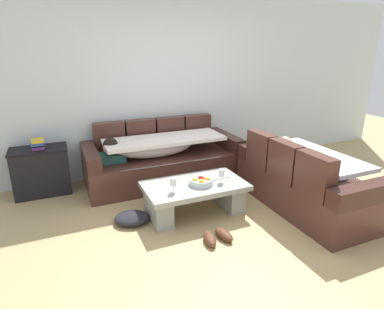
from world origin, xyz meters
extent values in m
plane|color=tan|center=(0.00, 0.00, 0.00)|extent=(14.00, 14.00, 0.00)
cube|color=silver|center=(0.00, 2.15, 1.35)|extent=(9.00, 0.10, 2.70)
cube|color=#4B2A22|center=(-0.25, 1.60, 0.21)|extent=(2.24, 0.92, 0.42)
cube|color=#4B2A22|center=(-0.95, 1.98, 0.65)|extent=(0.44, 0.16, 0.46)
cube|color=#4B2A22|center=(-0.48, 1.98, 0.65)|extent=(0.44, 0.16, 0.46)
cube|color=#4B2A22|center=(-0.01, 1.98, 0.65)|extent=(0.44, 0.16, 0.46)
cube|color=#4B2A22|center=(0.46, 1.98, 0.65)|extent=(0.44, 0.16, 0.46)
cube|color=#3C211B|center=(-1.27, 1.60, 0.52)|extent=(0.18, 0.92, 0.20)
cube|color=#3C211B|center=(0.78, 1.60, 0.52)|extent=(0.18, 0.92, 0.20)
cube|color=#2D6660|center=(-1.00, 1.59, 0.47)|extent=(0.36, 0.28, 0.11)
sphere|color=tan|center=(-1.00, 1.55, 0.64)|extent=(0.21, 0.21, 0.21)
sphere|color=black|center=(-1.00, 1.55, 0.67)|extent=(0.20, 0.20, 0.20)
ellipsoid|color=silver|center=(-0.38, 1.55, 0.56)|extent=(1.10, 0.44, 0.28)
cube|color=silver|center=(-0.25, 1.53, 0.66)|extent=(1.70, 0.60, 0.05)
cube|color=silver|center=(-0.25, 1.16, 0.23)|extent=(1.44, 0.04, 0.38)
cube|color=#4B2A22|center=(1.14, 0.13, 0.21)|extent=(0.92, 1.80, 0.42)
cube|color=#4B2A22|center=(0.76, -0.35, 0.65)|extent=(0.16, 0.45, 0.46)
cube|color=#4B2A22|center=(0.76, 0.13, 0.65)|extent=(0.16, 0.45, 0.46)
cube|color=#4B2A22|center=(0.76, 0.61, 0.65)|extent=(0.16, 0.45, 0.46)
cube|color=#3C211B|center=(1.14, -0.68, 0.52)|extent=(0.92, 0.18, 0.20)
cube|color=#3C211B|center=(1.14, 0.94, 0.52)|extent=(0.92, 0.18, 0.20)
cube|color=#B23838|center=(1.15, 0.67, 0.47)|extent=(0.28, 0.36, 0.11)
sphere|color=tan|center=(1.19, 0.67, 0.64)|extent=(0.21, 0.21, 0.21)
sphere|color=#CCB793|center=(1.19, 0.67, 0.67)|extent=(0.20, 0.20, 0.20)
ellipsoid|color=silver|center=(1.19, 0.05, 0.56)|extent=(0.44, 0.88, 0.28)
cube|color=silver|center=(1.21, 0.13, 0.66)|extent=(0.60, 1.32, 0.05)
cube|color=silver|center=(1.58, 0.13, 0.23)|extent=(0.04, 1.13, 0.38)
cube|color=#999E95|center=(-0.22, 0.52, 0.35)|extent=(1.20, 0.68, 0.06)
cube|color=#999E95|center=(-0.68, 0.52, 0.16)|extent=(0.20, 0.54, 0.32)
cube|color=#999E95|center=(0.24, 0.52, 0.16)|extent=(0.20, 0.54, 0.32)
cylinder|color=silver|center=(-0.16, 0.47, 0.42)|extent=(0.28, 0.28, 0.07)
sphere|color=red|center=(-0.15, 0.49, 0.44)|extent=(0.08, 0.08, 0.08)
sphere|color=gold|center=(-0.24, 0.46, 0.44)|extent=(0.08, 0.08, 0.08)
sphere|color=orange|center=(-0.10, 0.42, 0.44)|extent=(0.08, 0.08, 0.08)
sphere|color=gold|center=(-0.19, 0.39, 0.44)|extent=(0.08, 0.08, 0.08)
cylinder|color=silver|center=(-0.53, 0.40, 0.38)|extent=(0.06, 0.06, 0.01)
cylinder|color=silver|center=(-0.53, 0.40, 0.42)|extent=(0.01, 0.01, 0.07)
cylinder|color=silver|center=(-0.53, 0.40, 0.50)|extent=(0.07, 0.07, 0.08)
cylinder|color=silver|center=(0.08, 0.42, 0.38)|extent=(0.06, 0.06, 0.01)
cylinder|color=silver|center=(0.08, 0.42, 0.42)|extent=(0.01, 0.01, 0.07)
cylinder|color=silver|center=(0.08, 0.42, 0.50)|extent=(0.07, 0.07, 0.08)
cube|color=white|center=(0.11, 0.62, 0.39)|extent=(0.30, 0.23, 0.01)
cube|color=black|center=(-1.91, 1.85, 0.31)|extent=(0.70, 0.42, 0.62)
cube|color=black|center=(-1.91, 1.85, 0.63)|extent=(0.72, 0.44, 0.02)
cube|color=#72337F|center=(-1.89, 1.86, 0.66)|extent=(0.15, 0.22, 0.04)
cube|color=black|center=(-1.89, 1.85, 0.69)|extent=(0.13, 0.18, 0.02)
cube|color=#2D569E|center=(-1.90, 1.85, 0.72)|extent=(0.16, 0.22, 0.04)
cube|color=gold|center=(-1.89, 1.85, 0.75)|extent=(0.16, 0.22, 0.03)
ellipsoid|color=#59331E|center=(-0.34, -0.13, 0.04)|extent=(0.17, 0.29, 0.09)
ellipsoid|color=#59331E|center=(-0.17, -0.12, 0.04)|extent=(0.16, 0.28, 0.09)
ellipsoid|color=#232328|center=(-0.98, 0.58, 0.06)|extent=(0.48, 0.42, 0.12)
camera|label=1|loc=(-1.63, -2.68, 1.91)|focal=30.04mm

